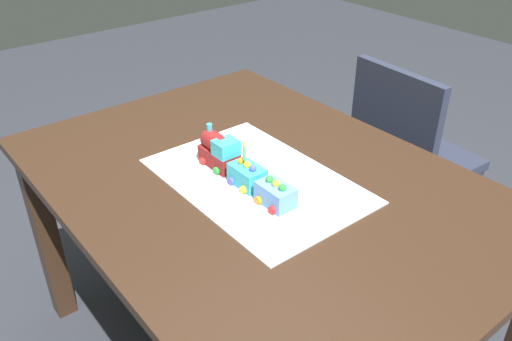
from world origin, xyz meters
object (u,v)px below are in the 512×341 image
dining_table (258,210)px  chair (407,157)px  cake_car_gondola_sky_blue (276,194)px  cake_locomotive (219,151)px  cake_car_caboose_turquoise (247,175)px  birthday_candle (245,151)px

dining_table → chair: bearing=95.8°
cake_car_gondola_sky_blue → cake_locomotive: bearing=180.0°
dining_table → cake_car_caboose_turquoise: size_ratio=14.00×
dining_table → birthday_candle: (0.00, -0.05, 0.21)m
dining_table → chair: chair is taller
chair → cake_car_gondola_sky_blue: (0.21, -0.88, 0.30)m
cake_locomotive → cake_car_gondola_sky_blue: cake_locomotive is taller
chair → cake_car_caboose_turquoise: chair is taller
cake_car_caboose_turquoise → birthday_candle: size_ratio=1.72×
cake_locomotive → birthday_candle: 0.13m
chair → cake_car_gondola_sky_blue: chair is taller
chair → cake_locomotive: same height
cake_car_caboose_turquoise → cake_car_gondola_sky_blue: (0.12, 0.00, 0.00)m
cake_car_gondola_sky_blue → dining_table: bearing=160.2°
cake_car_caboose_turquoise → birthday_candle: birthday_candle is taller
dining_table → cake_car_gondola_sky_blue: (0.13, -0.05, 0.14)m
birthday_candle → dining_table: bearing=92.1°
birthday_candle → cake_car_caboose_turquoise: bearing=-0.0°
cake_locomotive → cake_car_caboose_turquoise: 0.13m
chair → birthday_candle: 0.96m
cake_car_gondola_sky_blue → birthday_candle: size_ratio=1.72×
chair → cake_car_caboose_turquoise: size_ratio=8.60×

